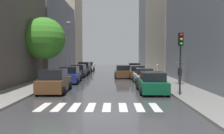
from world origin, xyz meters
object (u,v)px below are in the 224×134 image
parked_car_right_second (143,76)px  parked_car_right_third (137,72)px  lamp_post_left (68,45)px  parked_car_left_nearest (55,81)px  traffic_light_right_corner (181,50)px  parked_car_left_fifth (89,66)px  parked_car_right_nearest (152,83)px  car_midroad (123,72)px  parked_car_left_second (70,75)px  parked_car_right_fourth (134,69)px  parked_car_left_third (79,71)px  parked_car_left_fourth (85,68)px  street_tree_left (44,39)px  pedestrian_near_tree (180,69)px  pedestrian_foreground (157,70)px

parked_car_right_second → parked_car_right_third: parked_car_right_third is taller
lamp_post_left → parked_car_right_second: bearing=-41.8°
parked_car_left_nearest → traffic_light_right_corner: size_ratio=1.07×
lamp_post_left → parked_car_left_fifth: bearing=81.6°
parked_car_right_nearest → car_midroad: size_ratio=1.02×
parked_car_left_second → parked_car_right_fourth: parked_car_left_second is taller
parked_car_left_third → parked_car_left_fourth: bearing=1.7°
parked_car_right_third → street_tree_left: size_ratio=0.69×
parked_car_left_third → car_midroad: 5.90m
parked_car_right_nearest → pedestrian_near_tree: (3.34, 4.10, 0.83)m
parked_car_left_fifth → car_midroad: size_ratio=1.02×
parked_car_right_second → street_tree_left: bearing=82.8°
parked_car_left_nearest → pedestrian_foreground: size_ratio=2.80×
parked_car_right_nearest → car_midroad: (-1.84, 11.92, 0.00)m
parked_car_left_second → parked_car_right_fourth: bearing=-36.7°
pedestrian_foreground → parked_car_right_nearest: bearing=-30.1°
parked_car_left_third → street_tree_left: (-2.86, -5.78, 3.93)m
parked_car_right_second → street_tree_left: (-10.62, 1.16, 3.97)m
parked_car_left_third → parked_car_left_fourth: 6.42m
parked_car_right_nearest → parked_car_right_second: size_ratio=1.01×
parked_car_left_second → parked_car_right_second: size_ratio=1.04×
parked_car_left_fifth → parked_car_left_fourth: bearing=178.1°
parked_car_right_third → lamp_post_left: lamp_post_left is taller
parked_car_left_fourth → parked_car_right_nearest: 20.77m
parked_car_left_third → car_midroad: bearing=-98.0°
parked_car_left_fifth → pedestrian_near_tree: pedestrian_near_tree is taller
parked_car_right_nearest → pedestrian_foreground: 10.95m
pedestrian_foreground → traffic_light_right_corner: (-0.78, -12.50, 2.28)m
parked_car_left_nearest → pedestrian_near_tree: pedestrian_near_tree is taller
car_midroad → pedestrian_near_tree: 9.41m
pedestrian_foreground → traffic_light_right_corner: traffic_light_right_corner is taller
pedestrian_near_tree → traffic_light_right_corner: 6.40m
parked_car_left_nearest → parked_car_left_fifth: (-0.12, 25.04, -0.07)m
street_tree_left → traffic_light_right_corner: (12.17, -8.91, -1.41)m
parked_car_left_fifth → car_midroad: parked_car_left_fifth is taller
parked_car_left_fourth → car_midroad: size_ratio=1.06×
parked_car_left_nearest → parked_car_left_fourth: size_ratio=0.97×
parked_car_left_third → pedestrian_near_tree: (10.99, -8.76, 0.82)m
parked_car_left_second → parked_car_left_fourth: size_ratio=0.99×
parked_car_left_nearest → street_tree_left: size_ratio=0.67×
street_tree_left → parked_car_left_third: bearing=63.7°
parked_car_right_second → pedestrian_near_tree: size_ratio=2.23×
parked_car_right_second → parked_car_left_fourth: bearing=29.4°
pedestrian_near_tree → pedestrian_foreground: bearing=103.8°
traffic_light_right_corner → lamp_post_left: (-11.00, 16.22, 1.11)m
parked_car_left_fourth → parked_car_left_fifth: 5.90m
parked_car_left_nearest → car_midroad: 13.13m
parked_car_right_nearest → lamp_post_left: (-9.35, 14.38, 3.63)m
parked_car_left_nearest → pedestrian_near_tree: 11.68m
traffic_light_right_corner → street_tree_left: bearing=143.8°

